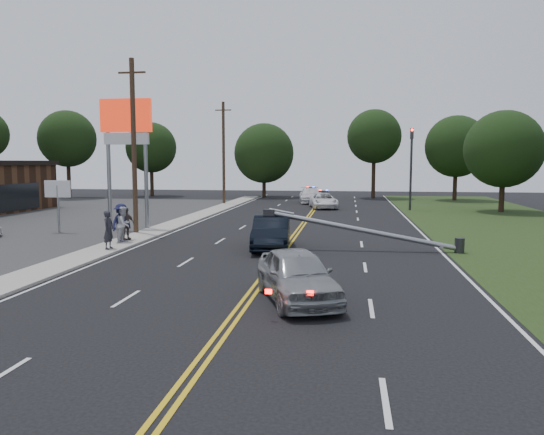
% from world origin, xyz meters
% --- Properties ---
extents(ground, '(120.00, 120.00, 0.00)m').
position_xyz_m(ground, '(0.00, 0.00, 0.00)').
color(ground, black).
rests_on(ground, ground).
extents(sidewalk, '(1.80, 70.00, 0.12)m').
position_xyz_m(sidewalk, '(-8.40, 10.00, 0.06)').
color(sidewalk, '#A19B91').
rests_on(sidewalk, ground).
extents(centerline_yellow, '(0.36, 80.00, 0.00)m').
position_xyz_m(centerline_yellow, '(0.00, 10.00, 0.01)').
color(centerline_yellow, gold).
rests_on(centerline_yellow, ground).
extents(pylon_sign, '(3.20, 0.35, 8.00)m').
position_xyz_m(pylon_sign, '(-10.50, 14.00, 6.00)').
color(pylon_sign, gray).
rests_on(pylon_sign, ground).
extents(small_sign, '(1.60, 0.14, 3.10)m').
position_xyz_m(small_sign, '(-14.00, 12.00, 2.33)').
color(small_sign, gray).
rests_on(small_sign, ground).
extents(traffic_signal, '(0.28, 0.41, 7.05)m').
position_xyz_m(traffic_signal, '(8.30, 30.00, 4.21)').
color(traffic_signal, '#2D2D30').
rests_on(traffic_signal, ground).
extents(fallen_streetlight, '(9.36, 0.44, 1.91)m').
position_xyz_m(fallen_streetlight, '(4.19, 8.00, 0.92)').
color(fallen_streetlight, '#2D2D30').
rests_on(fallen_streetlight, ground).
extents(utility_pole_mid, '(1.60, 0.28, 10.00)m').
position_xyz_m(utility_pole_mid, '(-9.20, 12.00, 5.08)').
color(utility_pole_mid, '#382619').
rests_on(utility_pole_mid, ground).
extents(utility_pole_far, '(1.60, 0.28, 10.00)m').
position_xyz_m(utility_pole_far, '(-9.20, 34.00, 5.08)').
color(utility_pole_far, '#382619').
rests_on(utility_pole_far, ground).
extents(tree_4, '(6.47, 6.47, 10.06)m').
position_xyz_m(tree_4, '(-29.07, 40.27, 6.81)').
color(tree_4, black).
rests_on(tree_4, ground).
extents(tree_5, '(6.09, 6.09, 8.97)m').
position_xyz_m(tree_5, '(-20.82, 44.92, 5.91)').
color(tree_5, black).
rests_on(tree_5, ground).
extents(tree_6, '(7.06, 7.06, 8.73)m').
position_xyz_m(tree_6, '(-6.99, 45.30, 5.20)').
color(tree_6, black).
rests_on(tree_6, ground).
extents(tree_7, '(6.18, 6.18, 10.19)m').
position_xyz_m(tree_7, '(5.82, 45.35, 7.08)').
color(tree_7, black).
rests_on(tree_7, ground).
extents(tree_8, '(6.66, 6.66, 9.18)m').
position_xyz_m(tree_8, '(14.45, 42.83, 5.84)').
color(tree_8, black).
rests_on(tree_8, ground).
extents(tree_9, '(6.40, 6.40, 8.44)m').
position_xyz_m(tree_9, '(15.69, 29.45, 5.24)').
color(tree_9, black).
rests_on(tree_9, ground).
extents(crashed_sedan, '(2.14, 5.00, 1.60)m').
position_xyz_m(crashed_sedan, '(-0.64, 7.93, 0.80)').
color(crashed_sedan, black).
rests_on(crashed_sedan, ground).
extents(waiting_sedan, '(3.35, 4.99, 1.58)m').
position_xyz_m(waiting_sedan, '(1.50, -1.46, 0.79)').
color(waiting_sedan, '#94979B').
rests_on(waiting_sedan, ground).
extents(emergency_a, '(3.02, 5.16, 1.35)m').
position_xyz_m(emergency_a, '(0.76, 30.96, 0.67)').
color(emergency_a, white).
rests_on(emergency_a, ground).
extents(emergency_b, '(2.81, 5.59, 1.56)m').
position_xyz_m(emergency_b, '(-0.85, 37.10, 0.78)').
color(emergency_b, silver).
rests_on(emergency_b, ground).
extents(bystander_a, '(0.49, 0.69, 1.80)m').
position_xyz_m(bystander_a, '(-8.08, 6.13, 1.02)').
color(bystander_a, '#27262E').
rests_on(bystander_a, sidewalk).
extents(bystander_b, '(0.74, 0.93, 1.83)m').
position_xyz_m(bystander_b, '(-8.26, 8.21, 1.03)').
color(bystander_b, silver).
rests_on(bystander_b, sidewalk).
extents(bystander_c, '(1.05, 1.41, 1.95)m').
position_xyz_m(bystander_c, '(-8.44, 8.32, 1.10)').
color(bystander_c, '#161839').
rests_on(bystander_c, sidewalk).
extents(bystander_d, '(0.89, 1.07, 1.72)m').
position_xyz_m(bystander_d, '(-8.46, 8.92, 0.98)').
color(bystander_d, '#524541').
rests_on(bystander_d, sidewalk).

